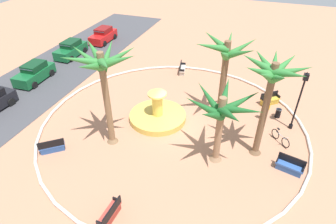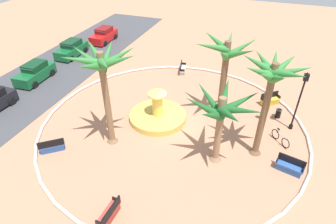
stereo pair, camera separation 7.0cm
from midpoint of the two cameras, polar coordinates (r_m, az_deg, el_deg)
The scene contains 20 objects.
ground_plane at distance 20.91m, azimuth 0.82°, elevation -2.58°, with size 80.00×80.00×0.00m, color tan.
plaza_curb at distance 20.85m, azimuth 0.82°, elevation -2.37°, with size 19.17×19.17×0.20m, color silver.
street_asphalt at distance 27.96m, azimuth -27.44°, elevation 3.65°, with size 48.00×8.00×0.03m, color #424247.
fountain at distance 21.31m, azimuth -2.20°, elevation -0.73°, with size 4.24×4.24×2.28m.
palm_tree_near_fountain at distance 19.94m, azimuth 11.42°, elevation 10.38°, with size 4.35×4.15×6.24m.
palm_tree_by_curb at distance 16.92m, azimuth -13.30°, elevation 8.26°, with size 4.21×4.29×6.77m.
palm_tree_mid_plaza at distance 16.11m, azimuth 10.73°, elevation 0.06°, with size 4.55×4.51×4.86m.
palm_tree_far_side at distance 16.52m, azimuth 20.05°, elevation 5.99°, with size 3.73×3.85×6.62m.
bench_east at distance 20.00m, azimuth -22.43°, elevation -6.55°, with size 1.40×1.55×1.00m.
bench_west at distance 15.43m, azimuth -11.79°, elevation -19.58°, with size 1.62×0.58×1.00m.
bench_north at distance 18.72m, azimuth 23.22°, elevation -10.10°, with size 0.87×1.67×1.00m.
bench_southeast at distance 24.48m, azimuth 19.73°, elevation 2.27°, with size 1.40×1.56×1.00m.
bench_southwest at distance 27.97m, azimuth 2.83°, elevation 8.59°, with size 1.67×0.83×1.00m.
lamppost at distance 21.04m, azimuth 24.95°, elevation 2.77°, with size 0.32×0.32×4.54m.
trash_bin at distance 23.04m, azimuth 21.25°, elevation -0.16°, with size 0.46×0.46×0.73m.
bicycle_red_frame at distance 20.59m, azimuth 21.62°, elevation -4.87°, with size 1.31×1.20×0.94m.
person_cyclist_helmet at distance 22.06m, azimuth 19.04°, elevation 0.51°, with size 0.30×0.51×1.70m.
parked_car_second at distance 29.06m, azimuth -25.40°, elevation 7.13°, with size 4.08×2.07×1.67m.
parked_car_third at distance 33.14m, azimuth -19.05°, elevation 11.88°, with size 4.02×1.96×1.67m.
parked_car_rightmost at distance 36.28m, azimuth -12.98°, elevation 14.82°, with size 4.01×1.93×1.67m.
Camera 1 is at (-15.73, -5.30, 12.73)m, focal length 30.22 mm.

